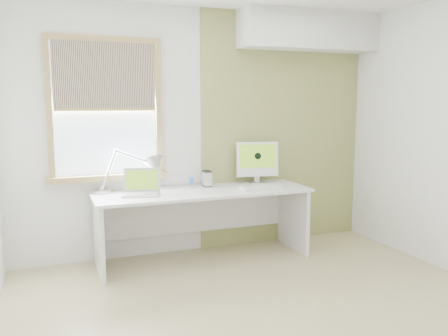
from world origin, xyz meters
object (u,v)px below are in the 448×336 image
external_drive (207,179)px  imac (257,160)px  desk_lamp (145,169)px  laptop (141,188)px  desk (201,208)px

external_drive → imac: (0.59, -0.01, 0.17)m
desk_lamp → laptop: (-0.07, -0.14, -0.17)m
desk → imac: bearing=11.2°
imac → desk_lamp: bearing=-178.5°
desk_lamp → laptop: desk_lamp is taller
desk → imac: size_ratio=4.67×
laptop → desk: bearing=2.9°
desk_lamp → imac: imac is taller
external_drive → desk: bearing=-127.5°
desk → external_drive: bearing=52.5°
desk → external_drive: 0.33m
imac → desk: bearing=-168.8°
desk → imac: imac is taller
desk → external_drive: (0.11, 0.14, 0.28)m
desk → laptop: bearing=-177.1°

